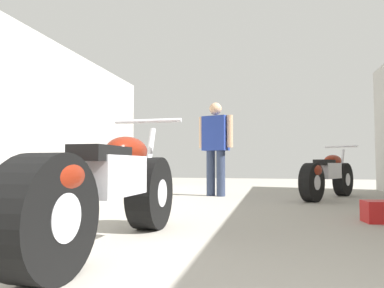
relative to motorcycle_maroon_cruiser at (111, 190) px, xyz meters
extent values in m
plane|color=#9E998E|center=(0.46, 1.89, -0.41)|extent=(19.14, 19.14, 0.00)
cube|color=#B7B5AD|center=(-2.47, 1.89, 0.91)|extent=(0.08, 8.77, 2.63)
cylinder|color=black|center=(0.01, 0.77, -0.09)|extent=(0.24, 0.65, 0.64)
cylinder|color=silver|center=(0.01, 0.77, -0.09)|extent=(0.24, 0.25, 0.24)
cylinder|color=black|center=(-0.01, -0.69, -0.09)|extent=(0.24, 0.65, 0.64)
cylinder|color=silver|center=(-0.01, -0.69, -0.09)|extent=(0.24, 0.25, 0.24)
cube|color=silver|center=(0.00, 0.04, 0.10)|extent=(0.25, 0.65, 0.28)
ellipsoid|color=maroon|center=(0.01, 0.26, 0.28)|extent=(0.27, 0.53, 0.22)
cube|color=black|center=(0.00, -0.14, 0.25)|extent=(0.23, 0.49, 0.10)
ellipsoid|color=maroon|center=(-0.01, -0.64, 0.12)|extent=(0.27, 0.45, 0.24)
cylinder|color=silver|center=(0.01, 0.73, 0.22)|extent=(0.05, 0.25, 0.59)
cylinder|color=silver|center=(0.01, 0.69, 0.56)|extent=(0.62, 0.05, 0.04)
cylinder|color=silver|center=(-0.14, -0.26, -0.18)|extent=(0.10, 0.56, 0.09)
cylinder|color=black|center=(2.35, 4.56, -0.11)|extent=(0.44, 0.60, 0.59)
cylinder|color=silver|center=(2.35, 4.56, -0.11)|extent=(0.27, 0.28, 0.23)
cylinder|color=black|center=(1.69, 3.38, -0.11)|extent=(0.44, 0.60, 0.59)
cylinder|color=silver|center=(1.69, 3.38, -0.11)|extent=(0.27, 0.28, 0.23)
cube|color=silver|center=(2.02, 3.97, 0.06)|extent=(0.49, 0.63, 0.26)
ellipsoid|color=maroon|center=(2.12, 4.15, 0.22)|extent=(0.45, 0.54, 0.20)
cube|color=black|center=(1.94, 3.82, 0.20)|extent=(0.40, 0.49, 0.09)
ellipsoid|color=maroon|center=(1.71, 3.42, 0.08)|extent=(0.41, 0.47, 0.22)
cylinder|color=silver|center=(2.33, 4.52, 0.17)|extent=(0.16, 0.23, 0.54)
cylinder|color=silver|center=(2.31, 4.49, 0.48)|extent=(0.52, 0.31, 0.03)
cylinder|color=silver|center=(1.77, 3.79, -0.20)|extent=(0.32, 0.49, 0.08)
cylinder|color=#2D3851|center=(0.20, 3.99, 0.00)|extent=(0.20, 0.20, 0.82)
cylinder|color=#2D3851|center=(0.00, 4.05, 0.00)|extent=(0.20, 0.20, 0.82)
cube|color=navy|center=(0.10, 4.02, 0.73)|extent=(0.51, 0.37, 0.63)
cylinder|color=tan|center=(0.37, 3.93, 0.75)|extent=(0.14, 0.14, 0.58)
cylinder|color=tan|center=(-0.17, 4.11, 0.75)|extent=(0.14, 0.14, 0.58)
sphere|color=tan|center=(0.10, 4.02, 1.18)|extent=(0.23, 0.23, 0.23)
camera|label=1|loc=(1.09, -2.23, 0.18)|focal=32.59mm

